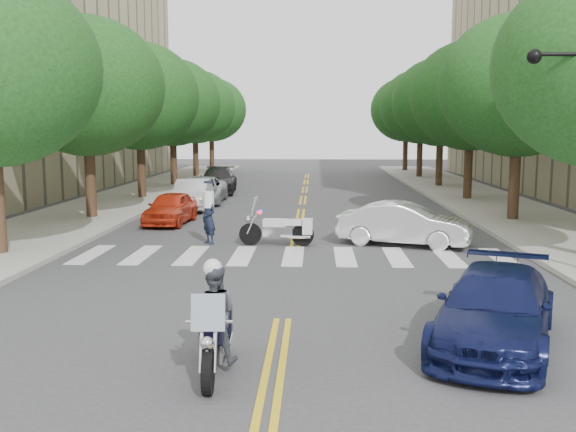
# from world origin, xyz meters

# --- Properties ---
(ground) EXTENTS (140.00, 140.00, 0.00)m
(ground) POSITION_xyz_m (0.00, 0.00, 0.00)
(ground) COLOR #38383A
(ground) RESTS_ON ground
(sidewalk_left) EXTENTS (5.00, 60.00, 0.15)m
(sidewalk_left) POSITION_xyz_m (-9.50, 22.00, 0.07)
(sidewalk_left) COLOR #9E9991
(sidewalk_left) RESTS_ON ground
(sidewalk_right) EXTENTS (5.00, 60.00, 0.15)m
(sidewalk_right) POSITION_xyz_m (9.50, 22.00, 0.07)
(sidewalk_right) COLOR #9E9991
(sidewalk_right) RESTS_ON ground
(tree_l_1) EXTENTS (6.40, 6.40, 8.45)m
(tree_l_1) POSITION_xyz_m (-8.80, 14.00, 5.55)
(tree_l_1) COLOR #382316
(tree_l_1) RESTS_ON ground
(tree_l_2) EXTENTS (6.40, 6.40, 8.45)m
(tree_l_2) POSITION_xyz_m (-8.80, 22.00, 5.55)
(tree_l_2) COLOR #382316
(tree_l_2) RESTS_ON ground
(tree_l_3) EXTENTS (6.40, 6.40, 8.45)m
(tree_l_3) POSITION_xyz_m (-8.80, 30.00, 5.55)
(tree_l_3) COLOR #382316
(tree_l_3) RESTS_ON ground
(tree_l_4) EXTENTS (6.40, 6.40, 8.45)m
(tree_l_4) POSITION_xyz_m (-8.80, 38.00, 5.55)
(tree_l_4) COLOR #382316
(tree_l_4) RESTS_ON ground
(tree_l_5) EXTENTS (6.40, 6.40, 8.45)m
(tree_l_5) POSITION_xyz_m (-8.80, 46.00, 5.55)
(tree_l_5) COLOR #382316
(tree_l_5) RESTS_ON ground
(tree_r_1) EXTENTS (6.40, 6.40, 8.45)m
(tree_r_1) POSITION_xyz_m (8.80, 14.00, 5.55)
(tree_r_1) COLOR #382316
(tree_r_1) RESTS_ON ground
(tree_r_2) EXTENTS (6.40, 6.40, 8.45)m
(tree_r_2) POSITION_xyz_m (8.80, 22.00, 5.55)
(tree_r_2) COLOR #382316
(tree_r_2) RESTS_ON ground
(tree_r_3) EXTENTS (6.40, 6.40, 8.45)m
(tree_r_3) POSITION_xyz_m (8.80, 30.00, 5.55)
(tree_r_3) COLOR #382316
(tree_r_3) RESTS_ON ground
(tree_r_4) EXTENTS (6.40, 6.40, 8.45)m
(tree_r_4) POSITION_xyz_m (8.80, 38.00, 5.55)
(tree_r_4) COLOR #382316
(tree_r_4) RESTS_ON ground
(tree_r_5) EXTENTS (6.40, 6.40, 8.45)m
(tree_r_5) POSITION_xyz_m (8.80, 46.00, 5.55)
(tree_r_5) COLOR #382316
(tree_r_5) RESTS_ON ground
(motorcycle_police) EXTENTS (0.79, 2.25, 1.83)m
(motorcycle_police) POSITION_xyz_m (-0.94, -2.83, 0.81)
(motorcycle_police) COLOR black
(motorcycle_police) RESTS_ON ground
(motorcycle_parked) EXTENTS (2.48, 0.61, 1.60)m
(motorcycle_parked) POSITION_xyz_m (-0.40, 8.29, 0.56)
(motorcycle_parked) COLOR black
(motorcycle_parked) RESTS_ON ground
(officer_standing) EXTENTS (0.72, 0.73, 1.70)m
(officer_standing) POSITION_xyz_m (-2.89, 8.50, 0.85)
(officer_standing) COLOR #151C31
(officer_standing) RESTS_ON ground
(convertible) EXTENTS (4.56, 2.82, 1.42)m
(convertible) POSITION_xyz_m (3.59, 8.50, 0.71)
(convertible) COLOR silver
(convertible) RESTS_ON ground
(sedan_blue) EXTENTS (3.43, 5.00, 1.35)m
(sedan_blue) POSITION_xyz_m (3.83, -1.42, 0.67)
(sedan_blue) COLOR #0F1540
(sedan_blue) RESTS_ON ground
(parked_car_a) EXTENTS (1.78, 3.92, 1.30)m
(parked_car_a) POSITION_xyz_m (-5.20, 13.00, 0.65)
(parked_car_a) COLOR red
(parked_car_a) RESTS_ON ground
(parked_car_b) EXTENTS (1.75, 4.46, 1.45)m
(parked_car_b) POSITION_xyz_m (-5.20, 17.69, 0.72)
(parked_car_b) COLOR silver
(parked_car_b) RESTS_ON ground
(parked_car_c) EXTENTS (2.48, 5.02, 1.37)m
(parked_car_c) POSITION_xyz_m (-5.20, 20.30, 0.68)
(parked_car_c) COLOR #989A9F
(parked_car_c) RESTS_ON ground
(parked_car_d) EXTENTS (2.51, 5.37, 1.52)m
(parked_car_d) POSITION_xyz_m (-5.20, 25.81, 0.76)
(parked_car_d) COLOR black
(parked_car_d) RESTS_ON ground
(parked_car_e) EXTENTS (1.75, 3.59, 1.18)m
(parked_car_e) POSITION_xyz_m (-6.23, 31.41, 0.59)
(parked_car_e) COLOR #99999E
(parked_car_e) RESTS_ON ground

